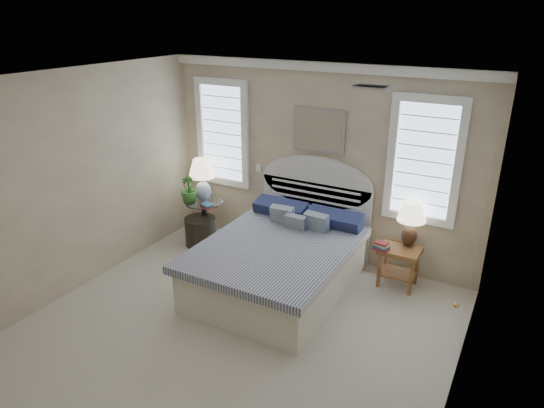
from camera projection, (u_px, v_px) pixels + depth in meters
The scene contains 21 objects.
floor at pixel (218, 348), 5.09m from camera, with size 4.50×5.00×0.01m, color beige.
ceiling at pixel (204, 86), 4.09m from camera, with size 4.50×5.00×0.01m, color white.
wall_back at pixel (319, 164), 6.62m from camera, with size 4.50×0.02×2.70m, color tan.
wall_left at pixel (52, 191), 5.60m from camera, with size 0.02×5.00×2.70m, color tan.
wall_right at pixel (461, 294), 3.58m from camera, with size 0.02×5.00×2.70m, color tan.
crown_molding at pixel (321, 66), 6.11m from camera, with size 4.50×0.08×0.12m, color white.
hvac_vent at pixel (371, 87), 4.20m from camera, with size 0.30×0.20×0.02m, color #B2B2B2.
switch_plate at pixel (258, 168), 7.11m from camera, with size 0.08×0.01×0.12m, color white.
window_left at pixel (223, 133), 7.21m from camera, with size 0.90×0.06×1.60m, color silver.
window_right at pixel (424, 161), 5.88m from camera, with size 0.90×0.06×1.60m, color silver.
painting at pixel (319, 130), 6.41m from camera, with size 0.74×0.04×0.58m, color silver.
closet_door at pixel (477, 247), 4.62m from camera, with size 0.02×1.80×2.40m, color white.
bed at pixel (282, 258), 6.13m from camera, with size 1.72×2.28×1.47m.
side_table_left at pixel (205, 217), 7.35m from camera, with size 0.56×0.56×0.63m.
nightstand_right at pixel (399, 259), 6.11m from camera, with size 0.50×0.40×0.53m.
floor_pot at pixel (201, 231), 7.27m from camera, with size 0.47×0.47×0.42m, color black.
lamp_left at pixel (202, 175), 7.17m from camera, with size 0.49×0.49×0.65m.
lamp_right at pixel (411, 219), 6.01m from camera, with size 0.41×0.41×0.59m.
potted_plant at pixel (189, 188), 7.14m from camera, with size 0.25×0.25×0.45m, color #37772F.
books_left at pixel (207, 206), 7.04m from camera, with size 0.23×0.20×0.05m.
books_right at pixel (381, 246), 6.01m from camera, with size 0.21×0.17×0.10m.
Camera 1 is at (2.52, -3.36, 3.30)m, focal length 32.00 mm.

